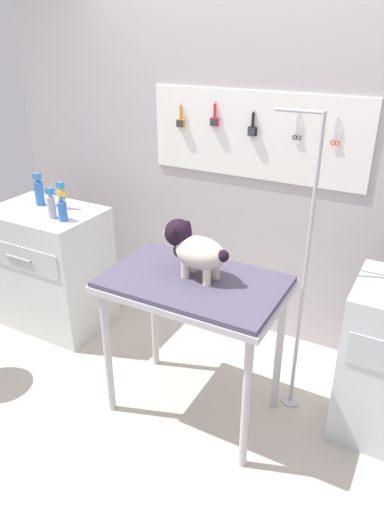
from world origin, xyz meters
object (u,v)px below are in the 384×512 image
at_px(grooming_table, 194,295).
at_px(dog, 194,248).
at_px(counter_left, 52,268).
at_px(conditioner_bottle, 62,197).
at_px(grooming_arm, 302,286).

xyz_separation_m(grooming_table, dog, (-0.02, 0.04, 0.26)).
distance_m(counter_left, conditioner_bottle, 0.56).
relative_size(dog, counter_left, 0.45).
distance_m(grooming_table, dog, 0.26).
height_order(grooming_table, conditioner_bottle, conditioner_bottle).
bearing_deg(grooming_arm, grooming_table, -146.80).
bearing_deg(conditioner_bottle, dog, -17.04).
relative_size(grooming_table, dog, 2.36).
distance_m(dog, conditioner_bottle, 1.35).
xyz_separation_m(dog, conditioner_bottle, (-1.29, 0.39, -0.05)).
height_order(grooming_table, counter_left, counter_left).
bearing_deg(grooming_table, counter_left, 166.46).
bearing_deg(grooming_table, grooming_arm, 33.20).
xyz_separation_m(grooming_table, counter_left, (-1.41, 0.34, -0.33)).
bearing_deg(dog, counter_left, 167.76).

